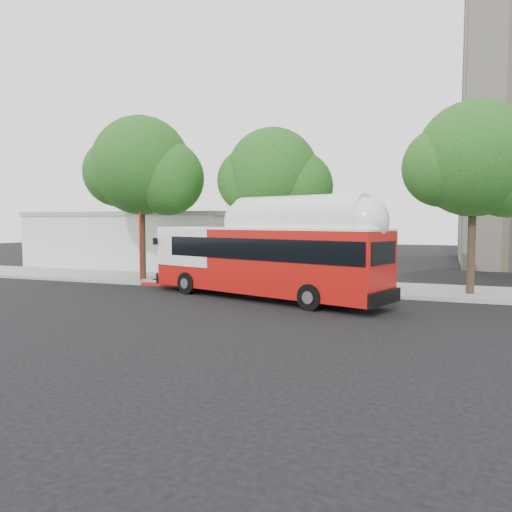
{
  "coord_description": "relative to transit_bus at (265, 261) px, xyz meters",
  "views": [
    {
      "loc": [
        7.89,
        -19.76,
        3.57
      ],
      "look_at": [
        -0.81,
        3.0,
        1.87
      ],
      "focal_mm": 35.0,
      "sensor_mm": 36.0,
      "label": 1
    }
  ],
  "objects": [
    {
      "name": "street_tree_right",
      "position": [
        9.3,
        4.23,
        4.5
      ],
      "size": [
        6.21,
        5.4,
        9.18
      ],
      "color": "#2D2116",
      "rests_on": "ground"
    },
    {
      "name": "signal_pole",
      "position": [
        -8.71,
        3.0,
        0.6
      ],
      "size": [
        0.13,
        0.44,
        4.6
      ],
      "color": "red",
      "rests_on": "ground"
    },
    {
      "name": "transit_bus",
      "position": [
        0.0,
        0.0,
        0.0
      ],
      "size": [
        12.76,
        6.15,
        3.76
      ],
      "rotation": [
        0.0,
        0.0,
        -0.32
      ],
      "color": "#AD100C",
      "rests_on": "ground"
    },
    {
      "name": "sidewalk",
      "position": [
        -0.14,
        4.87,
        -1.68
      ],
      "size": [
        60.0,
        5.0,
        0.15
      ],
      "primitive_type": "cube",
      "color": "gray",
      "rests_on": "ground"
    },
    {
      "name": "street_tree_left",
      "position": [
        -8.67,
        3.93,
        4.85
      ],
      "size": [
        6.67,
        5.8,
        9.74
      ],
      "color": "#2D2116",
      "rests_on": "ground"
    },
    {
      "name": "ground",
      "position": [
        -0.14,
        -1.63,
        -1.76
      ],
      "size": [
        120.0,
        120.0,
        0.0
      ],
      "primitive_type": "plane",
      "color": "black",
      "rests_on": "ground"
    },
    {
      "name": "curb_strip",
      "position": [
        -0.14,
        2.27,
        -1.68
      ],
      "size": [
        60.0,
        0.3,
        0.15
      ],
      "primitive_type": "cube",
      "color": "gray",
      "rests_on": "ground"
    },
    {
      "name": "red_curb_segment",
      "position": [
        -3.14,
        2.27,
        -1.68
      ],
      "size": [
        10.0,
        0.32,
        0.16
      ],
      "primitive_type": "cube",
      "color": "#9E1711",
      "rests_on": "ground"
    },
    {
      "name": "street_tree_mid",
      "position": [
        -0.74,
        4.43,
        4.15
      ],
      "size": [
        5.75,
        5.0,
        8.62
      ],
      "color": "#2D2116",
      "rests_on": "ground"
    },
    {
      "name": "low_commercial_bldg",
      "position": [
        -14.14,
        12.37,
        0.39
      ],
      "size": [
        16.2,
        10.2,
        4.25
      ],
      "color": "silver",
      "rests_on": "ground"
    }
  ]
}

